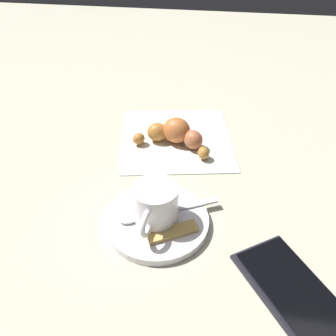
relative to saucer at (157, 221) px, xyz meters
The scene contains 8 objects.
ground_plane 0.11m from the saucer, ahead, with size 1.80×1.80×0.00m, color #ADAA93.
saucer is the anchor object (origin of this frame).
espresso_cup 0.03m from the saucer, 165.53° to the left, with size 0.08×0.06×0.06m.
teaspoon 0.01m from the saucer, 46.64° to the left, with size 0.07×0.13×0.01m.
sugar_packet 0.03m from the saucer, 134.50° to the right, with size 0.07×0.02×0.01m, color tan.
napkin 0.21m from the saucer, ahead, with size 0.20×0.19×0.00m, color silver.
croissant 0.19m from the saucer, ahead, with size 0.08×0.14×0.05m.
cell_phone 0.19m from the saucer, 115.72° to the right, with size 0.16×0.14×0.01m.
Camera 1 is at (-0.44, -0.08, 0.37)m, focal length 39.04 mm.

